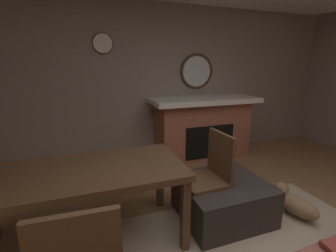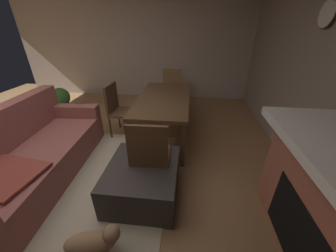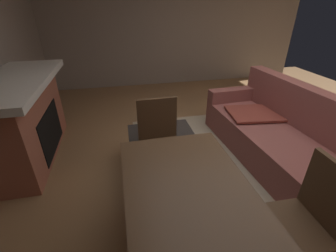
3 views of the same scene
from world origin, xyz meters
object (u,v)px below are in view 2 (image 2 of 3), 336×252
(dining_chair_east, at_px, (171,88))
(potted_plant, at_px, (61,98))
(dining_chair_west, at_px, (150,153))
(wall_clock, at_px, (328,14))
(tv_remote, at_px, (144,157))
(small_dog, at_px, (93,242))
(dining_table, at_px, (164,102))
(dining_chair_north, at_px, (118,107))
(ottoman_coffee_table, at_px, (143,180))
(couch, at_px, (29,158))

(dining_chair_east, height_order, potted_plant, dining_chair_east)
(dining_chair_west, xyz_separation_m, wall_clock, (0.86, -1.88, 1.40))
(dining_chair_west, relative_size, dining_chair_east, 1.00)
(tv_remote, relative_size, small_dog, 0.32)
(dining_table, bearing_deg, tv_remote, 176.18)
(dining_chair_north, distance_m, dining_chair_west, 1.52)
(ottoman_coffee_table, relative_size, wall_clock, 2.83)
(couch, height_order, tv_remote, couch)
(couch, height_order, dining_chair_east, couch)
(dining_table, height_order, dining_chair_west, dining_chair_west)
(tv_remote, bearing_deg, dining_chair_east, 6.33)
(dining_chair_north, bearing_deg, tv_remote, -149.11)
(ottoman_coffee_table, distance_m, dining_chair_north, 1.61)
(ottoman_coffee_table, relative_size, tv_remote, 5.49)
(dining_chair_west, relative_size, small_dog, 1.86)
(dining_chair_north, height_order, small_dog, dining_chair_north)
(dining_table, relative_size, dining_chair_east, 1.89)
(dining_chair_west, height_order, wall_clock, wall_clock)
(ottoman_coffee_table, bearing_deg, wall_clock, -63.36)
(couch, relative_size, small_dog, 4.56)
(tv_remote, bearing_deg, wall_clock, -59.03)
(dining_table, relative_size, wall_clock, 5.67)
(couch, relative_size, ottoman_coffee_table, 2.60)
(dining_table, bearing_deg, wall_clock, -102.20)
(dining_chair_east, relative_size, small_dog, 1.86)
(tv_remote, height_order, potted_plant, potted_plant)
(dining_table, distance_m, dining_chair_west, 1.28)
(dining_table, height_order, wall_clock, wall_clock)
(wall_clock, bearing_deg, ottoman_coffee_table, 116.64)
(ottoman_coffee_table, xyz_separation_m, dining_table, (1.38, -0.07, 0.46))
(potted_plant, distance_m, small_dog, 3.70)
(couch, height_order, ottoman_coffee_table, couch)
(tv_remote, xyz_separation_m, small_dog, (-0.89, 0.25, -0.26))
(dining_chair_north, bearing_deg, ottoman_coffee_table, -151.61)
(dining_table, bearing_deg, dining_chair_north, 89.72)
(tv_remote, xyz_separation_m, dining_chair_east, (2.49, -0.09, 0.10))
(dining_chair_east, distance_m, wall_clock, 2.88)
(tv_remote, distance_m, dining_chair_north, 1.43)
(couch, bearing_deg, dining_table, -50.65)
(wall_clock, bearing_deg, dining_chair_north, 81.34)
(ottoman_coffee_table, distance_m, potted_plant, 3.33)
(potted_plant, xyz_separation_m, wall_clock, (-1.27, -4.39, 1.61))
(tv_remote, bearing_deg, couch, 100.61)
(dining_chair_west, xyz_separation_m, dining_chair_east, (2.54, -0.00, 0.00))
(dining_chair_west, height_order, dining_chair_east, same)
(tv_remote, xyz_separation_m, wall_clock, (0.82, -1.96, 1.49))
(ottoman_coffee_table, height_order, dining_chair_north, dining_chair_north)
(ottoman_coffee_table, xyz_separation_m, dining_chair_east, (2.65, -0.07, 0.32))
(couch, bearing_deg, dining_chair_east, -31.59)
(ottoman_coffee_table, bearing_deg, dining_table, -2.73)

